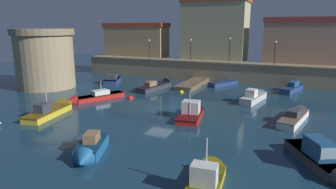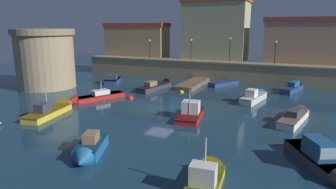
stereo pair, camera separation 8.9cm
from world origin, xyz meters
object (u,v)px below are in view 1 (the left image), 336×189
at_px(moored_boat_4, 113,79).
at_px(moored_boat_10, 322,161).
at_px(quay_lamp_0, 149,46).
at_px(moored_boat_11, 296,115).
at_px(mooring_buoy_0, 130,99).
at_px(quay_lamp_1, 191,46).
at_px(moored_boat_0, 55,109).
at_px(moored_boat_3, 91,98).
at_px(moored_boat_9, 158,85).
at_px(fortress_tower, 45,58).
at_px(quay_lamp_2, 230,46).
at_px(quay_lamp_3, 275,49).
at_px(moored_boat_13, 228,82).
at_px(mooring_buoy_1, 181,92).
at_px(moored_boat_8, 294,87).
at_px(moored_boat_5, 208,176).
at_px(moored_boat_7, 90,149).
at_px(moored_boat_1, 192,111).
at_px(moored_boat_6, 256,96).

height_order(moored_boat_4, moored_boat_10, moored_boat_10).
xyz_separation_m(quay_lamp_0, moored_boat_11, (22.69, -15.97, -4.61)).
xyz_separation_m(moored_boat_4, mooring_buoy_0, (7.53, -7.82, -0.44)).
height_order(quay_lamp_1, moored_boat_0, quay_lamp_1).
distance_m(moored_boat_3, moored_boat_9, 9.87).
height_order(fortress_tower, quay_lamp_2, fortress_tower).
bearing_deg(quay_lamp_3, moored_boat_10, -79.44).
xyz_separation_m(fortress_tower, moored_boat_13, (22.04, 11.82, -3.61)).
bearing_deg(moored_boat_11, mooring_buoy_1, 77.16).
distance_m(moored_boat_0, moored_boat_8, 28.69).
distance_m(quay_lamp_1, moored_boat_9, 9.86).
bearing_deg(fortress_tower, quay_lamp_0, 58.80).
height_order(quay_lamp_2, quay_lamp_3, quay_lamp_2).
bearing_deg(moored_boat_11, moored_boat_3, 106.76).
bearing_deg(quay_lamp_0, moored_boat_10, -46.58).
relative_size(moored_boat_5, moored_boat_7, 1.17).
relative_size(moored_boat_0, mooring_buoy_0, 10.12).
relative_size(quay_lamp_3, moored_boat_9, 0.42).
xyz_separation_m(moored_boat_1, moored_boat_6, (4.56, 8.44, 0.04)).
height_order(moored_boat_0, moored_boat_5, moored_boat_5).
bearing_deg(moored_boat_3, moored_boat_13, 168.30).
bearing_deg(moored_boat_1, moored_boat_9, 30.32).
relative_size(quay_lamp_2, mooring_buoy_0, 5.24).
height_order(fortress_tower, moored_boat_5, fortress_tower).
distance_m(fortress_tower, moored_boat_13, 25.27).
height_order(quay_lamp_0, moored_boat_9, quay_lamp_0).
distance_m(moored_boat_3, moored_boat_6, 18.29).
bearing_deg(moored_boat_0, moored_boat_1, -80.08).
bearing_deg(moored_boat_6, quay_lamp_2, 39.45).
xyz_separation_m(quay_lamp_2, moored_boat_6, (5.31, -10.03, -4.83)).
relative_size(moored_boat_4, moored_boat_8, 0.75).
xyz_separation_m(moored_boat_1, moored_boat_10, (10.27, -7.05, 0.10)).
bearing_deg(quay_lamp_2, moored_boat_3, -122.81).
bearing_deg(moored_boat_4, quay_lamp_3, -92.65).
bearing_deg(moored_boat_3, moored_boat_0, 24.57).
distance_m(moored_boat_0, moored_boat_3, 5.33).
xyz_separation_m(moored_boat_8, moored_boat_11, (0.42, -13.04, -0.06)).
xyz_separation_m(moored_boat_0, moored_boat_13, (11.92, 20.84, -0.06)).
xyz_separation_m(moored_boat_11, mooring_buoy_0, (-17.40, 0.87, -0.39)).
relative_size(fortress_tower, moored_boat_8, 1.28).
distance_m(quay_lamp_3, moored_boat_13, 7.77).
height_order(moored_boat_0, moored_boat_7, moored_boat_0).
height_order(fortress_tower, mooring_buoy_0, fortress_tower).
relative_size(fortress_tower, mooring_buoy_1, 13.83).
distance_m(moored_boat_10, mooring_buoy_0, 21.56).
bearing_deg(fortress_tower, moored_boat_10, -19.62).
distance_m(fortress_tower, mooring_buoy_1, 18.75).
bearing_deg(quay_lamp_1, quay_lamp_2, 0.00).
bearing_deg(moored_boat_9, moored_boat_0, 172.98).
distance_m(mooring_buoy_0, mooring_buoy_1, 6.77).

